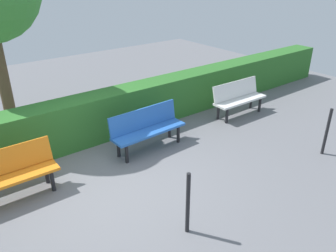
{
  "coord_description": "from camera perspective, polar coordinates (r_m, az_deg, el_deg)",
  "views": [
    {
      "loc": [
        2.23,
        4.61,
        3.5
      ],
      "look_at": [
        -1.53,
        -0.27,
        0.55
      ],
      "focal_mm": 35.92,
      "sensor_mm": 36.0,
      "label": 1
    }
  ],
  "objects": [
    {
      "name": "ground_plane",
      "position": [
        6.21,
        -9.87,
        -9.2
      ],
      "size": [
        18.54,
        18.54,
        0.0
      ],
      "primitive_type": "plane",
      "color": "slate"
    },
    {
      "name": "bench_white",
      "position": [
        8.76,
        11.85,
        4.86
      ],
      "size": [
        1.53,
        0.5,
        0.86
      ],
      "rotation": [
        0.0,
        0.0,
        -0.02
      ],
      "color": "white",
      "rests_on": "ground_plane"
    },
    {
      "name": "bench_blue",
      "position": [
        6.95,
        -3.58,
        -0.19
      ],
      "size": [
        1.65,
        0.5,
        0.86
      ],
      "rotation": [
        0.0,
        0.0,
        0.03
      ],
      "color": "blue",
      "rests_on": "ground_plane"
    },
    {
      "name": "bench_orange",
      "position": [
        6.05,
        -25.02,
        -7.09
      ],
      "size": [
        1.41,
        0.48,
        0.86
      ],
      "rotation": [
        0.0,
        0.0,
        -0.01
      ],
      "color": "orange",
      "rests_on": "ground_plane"
    },
    {
      "name": "hedge_row",
      "position": [
        7.77,
        -7.91,
        2.66
      ],
      "size": [
        14.54,
        0.63,
        1.01
      ],
      "primitive_type": "cube",
      "color": "#2D6B28",
      "rests_on": "ground_plane"
    },
    {
      "name": "railing_post_near",
      "position": [
        7.42,
        25.33,
        -0.9
      ],
      "size": [
        0.06,
        0.06,
        1.0
      ],
      "primitive_type": "cylinder",
      "color": "black",
      "rests_on": "ground_plane"
    },
    {
      "name": "railing_post_mid",
      "position": [
        4.82,
        3.39,
        -12.99
      ],
      "size": [
        0.06,
        0.06,
        1.0
      ],
      "primitive_type": "cylinder",
      "color": "black",
      "rests_on": "ground_plane"
    }
  ]
}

